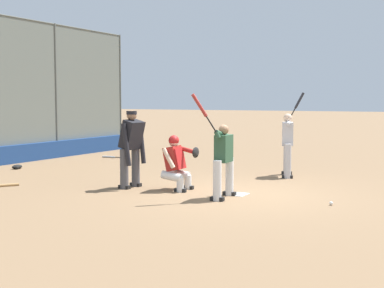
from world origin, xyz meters
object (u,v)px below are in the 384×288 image
object	(u,v)px
spare_bat_near_backstop	(6,185)
spare_bat_by_padding	(110,157)
batter_at_plate	(223,158)
catcher_behind_plate	(177,162)
fielding_glove_on_dirt	(17,167)
umpire_home	(131,146)
batter_on_deck	(288,142)
baseball_loose	(331,203)

from	to	relation	value
spare_bat_near_backstop	spare_bat_by_padding	size ratio (longest dim) A/B	0.79
batter_at_plate	catcher_behind_plate	distance (m)	1.39
catcher_behind_plate	spare_bat_near_backstop	distance (m)	4.07
spare_bat_near_backstop	fielding_glove_on_dirt	xyz separation A→B (m)	(-2.40, -2.19, 0.03)
batter_at_plate	umpire_home	xyz separation A→B (m)	(-0.17, -2.39, 0.13)
batter_at_plate	fielding_glove_on_dirt	world-z (taller)	batter_at_plate
umpire_home	spare_bat_by_padding	bearing A→B (deg)	-134.69
spare_bat_near_backstop	batter_at_plate	bearing A→B (deg)	-43.72
umpire_home	batter_on_deck	world-z (taller)	batter_on_deck
catcher_behind_plate	fielding_glove_on_dirt	distance (m)	6.02
umpire_home	spare_bat_near_backstop	world-z (taller)	umpire_home
baseball_loose	batter_at_plate	bearing A→B (deg)	-81.26
umpire_home	baseball_loose	xyz separation A→B (m)	(-0.16, 4.52, -0.92)
batter_on_deck	baseball_loose	bearing A→B (deg)	-168.83
batter_on_deck	spare_bat_near_backstop	distance (m)	7.09
catcher_behind_plate	baseball_loose	bearing A→B (deg)	83.59
batter_on_deck	spare_bat_by_padding	bearing A→B (deg)	59.24
umpire_home	fielding_glove_on_dirt	world-z (taller)	umpire_home
batter_on_deck	fielding_glove_on_dirt	xyz separation A→B (m)	(2.34, -7.39, -0.84)
spare_bat_near_backstop	baseball_loose	world-z (taller)	baseball_loose
fielding_glove_on_dirt	batter_on_deck	bearing A→B (deg)	107.55
batter_at_plate	spare_bat_near_backstop	bearing A→B (deg)	-81.18
batter_on_deck	fielding_glove_on_dirt	world-z (taller)	batter_on_deck
spare_bat_by_padding	baseball_loose	bearing A→B (deg)	148.22
batter_on_deck	batter_at_plate	bearing A→B (deg)	157.93
batter_at_plate	spare_bat_near_backstop	distance (m)	5.23
catcher_behind_plate	fielding_glove_on_dirt	world-z (taller)	catcher_behind_plate
batter_at_plate	fielding_glove_on_dirt	bearing A→B (deg)	-103.66
catcher_behind_plate	spare_bat_near_backstop	size ratio (longest dim) A/B	1.77
batter_on_deck	umpire_home	bearing A→B (deg)	124.11
batter_on_deck	baseball_loose	size ratio (longest dim) A/B	29.81
batter_at_plate	baseball_loose	world-z (taller)	batter_at_plate
spare_bat_near_backstop	umpire_home	bearing A→B (deg)	-30.52
spare_bat_by_padding	baseball_loose	world-z (taller)	baseball_loose
batter_on_deck	spare_bat_by_padding	distance (m)	6.98
batter_at_plate	fielding_glove_on_dirt	distance (m)	7.40
fielding_glove_on_dirt	spare_bat_near_backstop	bearing A→B (deg)	42.34
umpire_home	fielding_glove_on_dirt	bearing A→B (deg)	-99.50
batter_at_plate	baseball_loose	size ratio (longest dim) A/B	28.90
catcher_behind_plate	baseball_loose	world-z (taller)	catcher_behind_plate
fielding_glove_on_dirt	spare_bat_by_padding	bearing A→B (deg)	170.86
catcher_behind_plate	batter_on_deck	world-z (taller)	batter_on_deck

